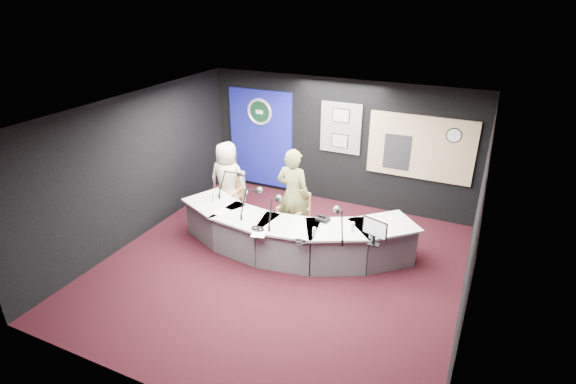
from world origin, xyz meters
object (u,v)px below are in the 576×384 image
at_px(person_man, 228,180).
at_px(person_woman, 293,195).
at_px(armchair_left, 229,197).
at_px(broadcast_desk, 290,234).
at_px(armchair_right, 293,217).

xyz_separation_m(person_man, person_woman, (1.62, -0.26, 0.09)).
distance_m(armchair_left, person_man, 0.39).
relative_size(armchair_left, person_man, 0.53).
distance_m(broadcast_desk, person_man, 2.00).
bearing_deg(person_woman, broadcast_desk, 111.17).
bearing_deg(broadcast_desk, armchair_left, 156.34).
xyz_separation_m(armchair_left, person_man, (-0.00, 0.00, 0.39)).
bearing_deg(armchair_left, person_man, 177.76).
xyz_separation_m(armchair_right, person_man, (-1.62, 0.26, 0.38)).
bearing_deg(person_woman, armchair_left, -5.89).
height_order(person_man, person_woman, person_woman).
xyz_separation_m(armchair_left, person_woman, (1.62, -0.26, 0.48)).
relative_size(broadcast_desk, armchair_right, 5.00).
bearing_deg(armchair_right, broadcast_desk, -52.17).
bearing_deg(broadcast_desk, person_man, 156.34).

